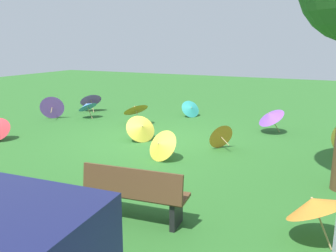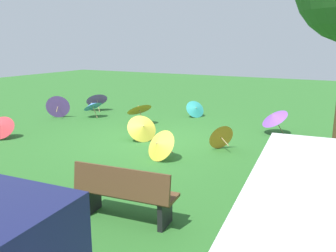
{
  "view_description": "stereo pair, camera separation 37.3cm",
  "coord_description": "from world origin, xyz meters",
  "px_view_note": "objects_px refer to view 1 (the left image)",
  "views": [
    {
      "loc": [
        -4.72,
        8.64,
        2.7
      ],
      "look_at": [
        -0.83,
        0.57,
        0.6
      ],
      "focal_mm": 38.15,
      "sensor_mm": 36.0,
      "label": 1
    },
    {
      "loc": [
        -5.05,
        8.47,
        2.7
      ],
      "look_at": [
        -0.83,
        0.57,
        0.6
      ],
      "focal_mm": 38.15,
      "sensor_mm": 36.0,
      "label": 2
    }
  ],
  "objects_px": {
    "parasol_purple_1": "(270,116)",
    "parasol_yellow_3": "(161,145)",
    "parasol_orange_3": "(135,108)",
    "parasol_blue_0": "(87,106)",
    "parasol_yellow_2": "(141,128)",
    "parasol_purple_2": "(52,107)",
    "parasol_teal_1": "(191,108)",
    "parasol_orange_2": "(314,204)",
    "parasol_orange_0": "(220,136)",
    "park_bench": "(135,193)",
    "parasol_purple_0": "(90,99)"
  },
  "relations": [
    {
      "from": "park_bench",
      "to": "parasol_teal_1",
      "type": "bearing_deg",
      "value": -73.92
    },
    {
      "from": "parasol_yellow_2",
      "to": "parasol_blue_0",
      "type": "bearing_deg",
      "value": -29.3
    },
    {
      "from": "parasol_purple_0",
      "to": "parasol_purple_1",
      "type": "bearing_deg",
      "value": 175.44
    },
    {
      "from": "parasol_teal_1",
      "to": "parasol_yellow_2",
      "type": "distance_m",
      "value": 3.73
    },
    {
      "from": "parasol_yellow_3",
      "to": "parasol_purple_1",
      "type": "bearing_deg",
      "value": -116.24
    },
    {
      "from": "parasol_purple_2",
      "to": "parasol_orange_2",
      "type": "bearing_deg",
      "value": 152.44
    },
    {
      "from": "parasol_blue_0",
      "to": "parasol_teal_1",
      "type": "relative_size",
      "value": 0.96
    },
    {
      "from": "parasol_purple_1",
      "to": "parasol_orange_3",
      "type": "height_order",
      "value": "parasol_purple_1"
    },
    {
      "from": "parasol_orange_0",
      "to": "parasol_orange_2",
      "type": "height_order",
      "value": "parasol_orange_2"
    },
    {
      "from": "parasol_orange_2",
      "to": "parasol_purple_2",
      "type": "distance_m",
      "value": 10.34
    },
    {
      "from": "parasol_purple_0",
      "to": "parasol_yellow_2",
      "type": "distance_m",
      "value": 5.12
    },
    {
      "from": "parasol_orange_3",
      "to": "parasol_yellow_3",
      "type": "height_order",
      "value": "parasol_orange_3"
    },
    {
      "from": "parasol_orange_0",
      "to": "parasol_teal_1",
      "type": "height_order",
      "value": "parasol_orange_0"
    },
    {
      "from": "park_bench",
      "to": "parasol_blue_0",
      "type": "relative_size",
      "value": 1.98
    },
    {
      "from": "parasol_purple_2",
      "to": "parasol_teal_1",
      "type": "distance_m",
      "value": 5.06
    },
    {
      "from": "parasol_purple_1",
      "to": "parasol_purple_2",
      "type": "bearing_deg",
      "value": 9.14
    },
    {
      "from": "parasol_yellow_2",
      "to": "parasol_yellow_3",
      "type": "relative_size",
      "value": 1.14
    },
    {
      "from": "parasol_purple_2",
      "to": "parasol_blue_0",
      "type": "bearing_deg",
      "value": -149.39
    },
    {
      "from": "parasol_orange_2",
      "to": "parasol_orange_3",
      "type": "xyz_separation_m",
      "value": [
        5.94,
        -5.24,
        -0.01
      ]
    },
    {
      "from": "parasol_orange_2",
      "to": "parasol_yellow_3",
      "type": "distance_m",
      "value": 4.16
    },
    {
      "from": "parasol_orange_0",
      "to": "parasol_purple_0",
      "type": "relative_size",
      "value": 0.65
    },
    {
      "from": "park_bench",
      "to": "parasol_teal_1",
      "type": "height_order",
      "value": "park_bench"
    },
    {
      "from": "park_bench",
      "to": "parasol_teal_1",
      "type": "distance_m",
      "value": 8.12
    },
    {
      "from": "parasol_blue_0",
      "to": "parasol_yellow_2",
      "type": "xyz_separation_m",
      "value": [
        -3.38,
        1.89,
        -0.07
      ]
    },
    {
      "from": "parasol_purple_2",
      "to": "parasol_purple_0",
      "type": "bearing_deg",
      "value": -100.63
    },
    {
      "from": "parasol_teal_1",
      "to": "parasol_yellow_3",
      "type": "relative_size",
      "value": 0.93
    },
    {
      "from": "parasol_orange_3",
      "to": "parasol_yellow_2",
      "type": "distance_m",
      "value": 2.12
    },
    {
      "from": "parasol_orange_3",
      "to": "parasol_orange_0",
      "type": "bearing_deg",
      "value": 156.78
    },
    {
      "from": "parasol_purple_1",
      "to": "parasol_orange_3",
      "type": "relative_size",
      "value": 1.0
    },
    {
      "from": "parasol_orange_0",
      "to": "parasol_teal_1",
      "type": "xyz_separation_m",
      "value": [
        2.22,
        -3.47,
        -0.03
      ]
    },
    {
      "from": "parasol_orange_2",
      "to": "parasol_blue_0",
      "type": "height_order",
      "value": "parasol_orange_2"
    },
    {
      "from": "park_bench",
      "to": "parasol_orange_0",
      "type": "distance_m",
      "value": 4.33
    },
    {
      "from": "parasol_purple_0",
      "to": "parasol_orange_3",
      "type": "bearing_deg",
      "value": 155.37
    },
    {
      "from": "park_bench",
      "to": "parasol_yellow_2",
      "type": "distance_m",
      "value": 4.65
    },
    {
      "from": "parasol_purple_1",
      "to": "parasol_yellow_3",
      "type": "relative_size",
      "value": 1.21
    },
    {
      "from": "parasol_purple_2",
      "to": "parasol_yellow_3",
      "type": "distance_m",
      "value": 6.21
    },
    {
      "from": "parasol_purple_2",
      "to": "parasol_purple_1",
      "type": "bearing_deg",
      "value": -170.86
    },
    {
      "from": "parasol_yellow_3",
      "to": "parasol_orange_3",
      "type": "bearing_deg",
      "value": -50.41
    },
    {
      "from": "parasol_purple_1",
      "to": "parasol_blue_0",
      "type": "height_order",
      "value": "parasol_purple_1"
    },
    {
      "from": "parasol_purple_1",
      "to": "parasol_purple_2",
      "type": "relative_size",
      "value": 1.23
    },
    {
      "from": "parasol_orange_0",
      "to": "parasol_orange_3",
      "type": "xyz_separation_m",
      "value": [
        3.42,
        -1.47,
        0.21
      ]
    },
    {
      "from": "parasol_purple_1",
      "to": "parasol_orange_2",
      "type": "relative_size",
      "value": 1.04
    },
    {
      "from": "park_bench",
      "to": "parasol_orange_2",
      "type": "relative_size",
      "value": 1.52
    },
    {
      "from": "parasol_orange_2",
      "to": "parasol_orange_3",
      "type": "distance_m",
      "value": 7.93
    },
    {
      "from": "parasol_teal_1",
      "to": "parasol_yellow_3",
      "type": "bearing_deg",
      "value": 104.16
    },
    {
      "from": "parasol_blue_0",
      "to": "parasol_orange_3",
      "type": "distance_m",
      "value": 2.16
    },
    {
      "from": "parasol_orange_2",
      "to": "parasol_yellow_3",
      "type": "bearing_deg",
      "value": -33.05
    },
    {
      "from": "park_bench",
      "to": "parasol_orange_3",
      "type": "bearing_deg",
      "value": -59.24
    },
    {
      "from": "park_bench",
      "to": "parasol_purple_1",
      "type": "height_order",
      "value": "park_bench"
    },
    {
      "from": "parasol_orange_3",
      "to": "parasol_yellow_2",
      "type": "bearing_deg",
      "value": 125.37
    }
  ]
}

